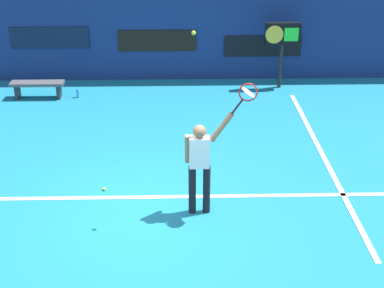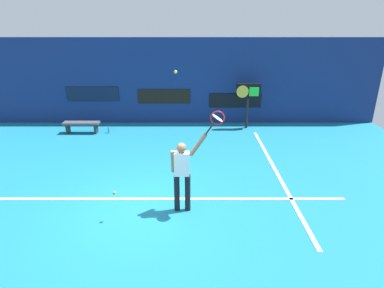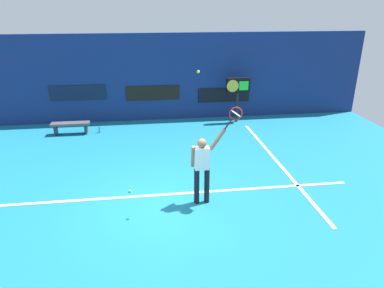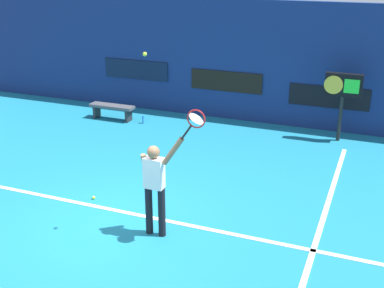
{
  "view_description": "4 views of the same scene",
  "coord_description": "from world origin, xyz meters",
  "px_view_note": "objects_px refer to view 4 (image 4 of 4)",
  "views": [
    {
      "loc": [
        0.63,
        -7.96,
        5.37
      ],
      "look_at": [
        0.82,
        0.06,
        1.32
      ],
      "focal_mm": 50.2,
      "sensor_mm": 36.0,
      "label": 1
    },
    {
      "loc": [
        1.18,
        -6.6,
        4.23
      ],
      "look_at": [
        1.21,
        0.64,
        1.42
      ],
      "focal_mm": 30.41,
      "sensor_mm": 36.0,
      "label": 2
    },
    {
      "loc": [
        -0.29,
        -7.43,
        4.57
      ],
      "look_at": [
        0.81,
        0.75,
        1.26
      ],
      "focal_mm": 32.8,
      "sensor_mm": 36.0,
      "label": 3
    },
    {
      "loc": [
        4.44,
        -7.01,
        4.7
      ],
      "look_at": [
        1.34,
        0.78,
        1.51
      ],
      "focal_mm": 46.77,
      "sensor_mm": 36.0,
      "label": 4
    }
  ],
  "objects_px": {
    "water_bottle": "(143,119)",
    "spare_ball": "(94,198)",
    "tennis_racket": "(195,120)",
    "tennis_ball": "(145,54)",
    "tennis_player": "(155,183)",
    "court_bench": "(112,109)",
    "scoreboard_clock": "(343,88)"
  },
  "relations": [
    {
      "from": "water_bottle",
      "to": "spare_ball",
      "type": "bearing_deg",
      "value": -74.9
    },
    {
      "from": "tennis_racket",
      "to": "spare_ball",
      "type": "xyz_separation_m",
      "value": [
        -2.52,
        0.76,
        -2.2
      ]
    },
    {
      "from": "tennis_ball",
      "to": "water_bottle",
      "type": "distance_m",
      "value": 6.98
    },
    {
      "from": "tennis_player",
      "to": "tennis_racket",
      "type": "distance_m",
      "value": 1.43
    },
    {
      "from": "water_bottle",
      "to": "spare_ball",
      "type": "distance_m",
      "value": 4.93
    },
    {
      "from": "water_bottle",
      "to": "spare_ball",
      "type": "relative_size",
      "value": 3.53
    },
    {
      "from": "court_bench",
      "to": "spare_ball",
      "type": "xyz_separation_m",
      "value": [
        2.33,
        -4.76,
        -0.3
      ]
    },
    {
      "from": "spare_ball",
      "to": "court_bench",
      "type": "bearing_deg",
      "value": 116.04
    },
    {
      "from": "scoreboard_clock",
      "to": "water_bottle",
      "type": "height_order",
      "value": "scoreboard_clock"
    },
    {
      "from": "court_bench",
      "to": "scoreboard_clock",
      "type": "bearing_deg",
      "value": 5.61
    },
    {
      "from": "scoreboard_clock",
      "to": "water_bottle",
      "type": "relative_size",
      "value": 7.63
    },
    {
      "from": "court_bench",
      "to": "water_bottle",
      "type": "xyz_separation_m",
      "value": [
        1.04,
        0.0,
        -0.22
      ]
    },
    {
      "from": "tennis_racket",
      "to": "scoreboard_clock",
      "type": "bearing_deg",
      "value": 74.48
    },
    {
      "from": "tennis_racket",
      "to": "scoreboard_clock",
      "type": "height_order",
      "value": "tennis_racket"
    },
    {
      "from": "tennis_player",
      "to": "water_bottle",
      "type": "xyz_separation_m",
      "value": [
        -3.06,
        5.52,
        -0.89
      ]
    },
    {
      "from": "tennis_ball",
      "to": "spare_ball",
      "type": "bearing_deg",
      "value": 155.83
    },
    {
      "from": "water_bottle",
      "to": "court_bench",
      "type": "bearing_deg",
      "value": 180.0
    },
    {
      "from": "court_bench",
      "to": "tennis_racket",
      "type": "bearing_deg",
      "value": -48.71
    },
    {
      "from": "tennis_ball",
      "to": "scoreboard_clock",
      "type": "height_order",
      "value": "tennis_ball"
    },
    {
      "from": "tennis_ball",
      "to": "spare_ball",
      "type": "height_order",
      "value": "tennis_ball"
    },
    {
      "from": "tennis_player",
      "to": "spare_ball",
      "type": "bearing_deg",
      "value": 157.02
    },
    {
      "from": "court_bench",
      "to": "water_bottle",
      "type": "bearing_deg",
      "value": 0.0
    },
    {
      "from": "tennis_ball",
      "to": "court_bench",
      "type": "xyz_separation_m",
      "value": [
        -4.0,
        5.51,
        -2.89
      ]
    },
    {
      "from": "tennis_ball",
      "to": "spare_ball",
      "type": "xyz_separation_m",
      "value": [
        -1.67,
        0.75,
        -3.19
      ]
    },
    {
      "from": "tennis_racket",
      "to": "scoreboard_clock",
      "type": "distance_m",
      "value": 6.45
    },
    {
      "from": "tennis_player",
      "to": "scoreboard_clock",
      "type": "bearing_deg",
      "value": 68.28
    },
    {
      "from": "scoreboard_clock",
      "to": "court_bench",
      "type": "xyz_separation_m",
      "value": [
        -6.56,
        -0.64,
        -1.1
      ]
    },
    {
      "from": "tennis_racket",
      "to": "scoreboard_clock",
      "type": "xyz_separation_m",
      "value": [
        1.71,
        6.16,
        -0.79
      ]
    },
    {
      "from": "scoreboard_clock",
      "to": "tennis_player",
      "type": "bearing_deg",
      "value": -111.72
    },
    {
      "from": "tennis_racket",
      "to": "tennis_ball",
      "type": "distance_m",
      "value": 1.31
    },
    {
      "from": "court_bench",
      "to": "water_bottle",
      "type": "distance_m",
      "value": 1.06
    },
    {
      "from": "tennis_racket",
      "to": "court_bench",
      "type": "xyz_separation_m",
      "value": [
        -4.85,
        5.52,
        -1.89
      ]
    }
  ]
}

